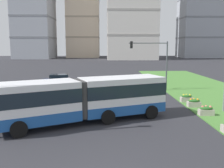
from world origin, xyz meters
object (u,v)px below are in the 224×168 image
object	(u,v)px
flower_planter_3	(206,111)
flower_planter_4	(194,103)
flower_planter_5	(187,98)
car_navy_sedan	(60,81)
apartment_tower_eastcentre	(202,9)
traffic_light_far_right	(154,57)
apartment_tower_westcentre	(83,0)
articulated_bus	(85,99)

from	to	relation	value
flower_planter_3	flower_planter_4	bearing A→B (deg)	90.00
flower_planter_4	flower_planter_5	xyz separation A→B (m)	(0.00, 1.99, 0.00)
car_navy_sedan	flower_planter_4	bearing A→B (deg)	-41.66
apartment_tower_eastcentre	traffic_light_far_right	bearing A→B (deg)	-113.65
flower_planter_4	apartment_tower_westcentre	distance (m)	105.56
articulated_bus	traffic_light_far_right	bearing A→B (deg)	60.00
flower_planter_4	apartment_tower_westcentre	size ratio (longest dim) A/B	0.02
flower_planter_4	apartment_tower_eastcentre	world-z (taller)	apartment_tower_eastcentre
flower_planter_5	traffic_light_far_right	size ratio (longest dim) A/B	0.19
flower_planter_4	flower_planter_5	distance (m)	1.99
flower_planter_3	flower_planter_5	size ratio (longest dim) A/B	1.00
traffic_light_far_right	apartment_tower_eastcentre	distance (m)	96.09
car_navy_sedan	apartment_tower_eastcentre	bearing A→B (deg)	59.15
articulated_bus	car_navy_sedan	bearing A→B (deg)	105.92
flower_planter_4	traffic_light_far_right	xyz separation A→B (m)	(-1.94, 8.40, 3.61)
articulated_bus	traffic_light_far_right	world-z (taller)	traffic_light_far_right
flower_planter_4	apartment_tower_eastcentre	size ratio (longest dim) A/B	0.03
flower_planter_5	car_navy_sedan	bearing A→B (deg)	143.40
apartment_tower_westcentre	flower_planter_4	bearing A→B (deg)	-80.14
car_navy_sedan	apartment_tower_westcentre	size ratio (longest dim) A/B	0.09
articulated_bus	flower_planter_5	distance (m)	10.81
flower_planter_4	apartment_tower_eastcentre	bearing A→B (deg)	69.25
articulated_bus	flower_planter_5	size ratio (longest dim) A/B	10.70
apartment_tower_eastcentre	apartment_tower_westcentre	bearing A→B (deg)	173.73
apartment_tower_westcentre	articulated_bus	bearing A→B (deg)	-85.35
car_navy_sedan	traffic_light_far_right	xyz separation A→B (m)	(11.60, -3.65, 3.29)
car_navy_sedan	flower_planter_3	distance (m)	19.98
flower_planter_3	flower_planter_4	xyz separation A→B (m)	(0.00, 2.64, 0.00)
flower_planter_3	flower_planter_4	world-z (taller)	same
flower_planter_5	traffic_light_far_right	world-z (taller)	traffic_light_far_right
articulated_bus	flower_planter_4	distance (m)	9.87
flower_planter_5	apartment_tower_eastcentre	bearing A→B (deg)	68.85
articulated_bus	car_navy_sedan	size ratio (longest dim) A/B	2.56
traffic_light_far_right	apartment_tower_eastcentre	bearing A→B (deg)	66.35
traffic_light_far_right	apartment_tower_westcentre	world-z (taller)	apartment_tower_westcentre
apartment_tower_westcentre	apartment_tower_eastcentre	world-z (taller)	apartment_tower_westcentre
car_navy_sedan	apartment_tower_eastcentre	xyz separation A→B (m)	(49.51, 82.90, 20.71)
articulated_bus	flower_planter_4	size ratio (longest dim) A/B	10.70
articulated_bus	traffic_light_far_right	distance (m)	14.34
flower_planter_3	flower_planter_5	xyz separation A→B (m)	(0.00, 4.63, 0.00)
flower_planter_3	car_navy_sedan	bearing A→B (deg)	132.68
car_navy_sedan	flower_planter_3	xyz separation A→B (m)	(13.54, -14.69, -0.33)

